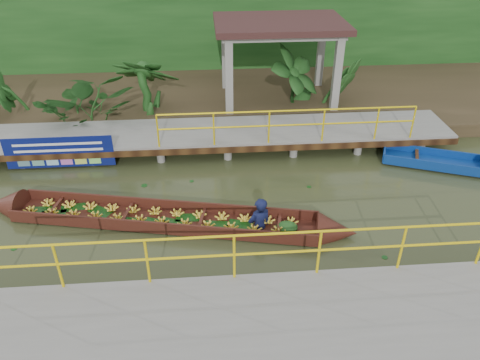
{
  "coord_description": "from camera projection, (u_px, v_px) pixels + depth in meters",
  "views": [
    {
      "loc": [
        0.38,
        -9.63,
        6.96
      ],
      "look_at": [
        1.19,
        0.5,
        0.6
      ],
      "focal_mm": 35.0,
      "sensor_mm": 36.0,
      "label": 1
    }
  ],
  "objects": [
    {
      "name": "foliage_backdrop",
      "position": [
        193.0,
        30.0,
        19.19
      ],
      "size": [
        30.0,
        0.8,
        4.0
      ],
      "primitive_type": "cube",
      "color": "#143C13",
      "rests_on": "ground"
    },
    {
      "name": "tropical_plants",
      "position": [
        140.0,
        87.0,
        15.43
      ],
      "size": [
        14.49,
        1.49,
        1.86
      ],
      "color": "#143C13",
      "rests_on": "ground"
    },
    {
      "name": "vendor_boat",
      "position": [
        177.0,
        216.0,
        11.3
      ],
      "size": [
        9.22,
        2.8,
        2.03
      ],
      "rotation": [
        0.0,
        0.0,
        -0.21
      ],
      "color": "#3D1710",
      "rests_on": "ground"
    },
    {
      "name": "far_dock",
      "position": [
        195.0,
        135.0,
        14.45
      ],
      "size": [
        16.0,
        2.06,
        1.66
      ],
      "color": "gray",
      "rests_on": "ground"
    },
    {
      "name": "land_strip",
      "position": [
        195.0,
        94.0,
        18.02
      ],
      "size": [
        30.0,
        8.0,
        0.45
      ],
      "primitive_type": "cube",
      "color": "#322919",
      "rests_on": "ground"
    },
    {
      "name": "ground",
      "position": [
        195.0,
        213.0,
        11.81
      ],
      "size": [
        80.0,
        80.0,
        0.0
      ],
      "primitive_type": "plane",
      "color": "#2E361B",
      "rests_on": "ground"
    },
    {
      "name": "near_dock",
      "position": [
        250.0,
        337.0,
        8.17
      ],
      "size": [
        18.0,
        2.4,
        1.73
      ],
      "color": "gray",
      "rests_on": "ground"
    },
    {
      "name": "blue_banner",
      "position": [
        59.0,
        152.0,
        13.35
      ],
      "size": [
        3.06,
        0.04,
        0.96
      ],
      "color": "#0B145C",
      "rests_on": "ground"
    },
    {
      "name": "pavilion",
      "position": [
        279.0,
        32.0,
        15.84
      ],
      "size": [
        4.4,
        3.0,
        3.0
      ],
      "color": "gray",
      "rests_on": "ground"
    },
    {
      "name": "moored_blue_boat",
      "position": [
        462.0,
        165.0,
        13.55
      ],
      "size": [
        3.36,
        1.99,
        0.78
      ],
      "rotation": [
        0.0,
        0.0,
        -0.38
      ],
      "color": "navy",
      "rests_on": "ground"
    }
  ]
}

